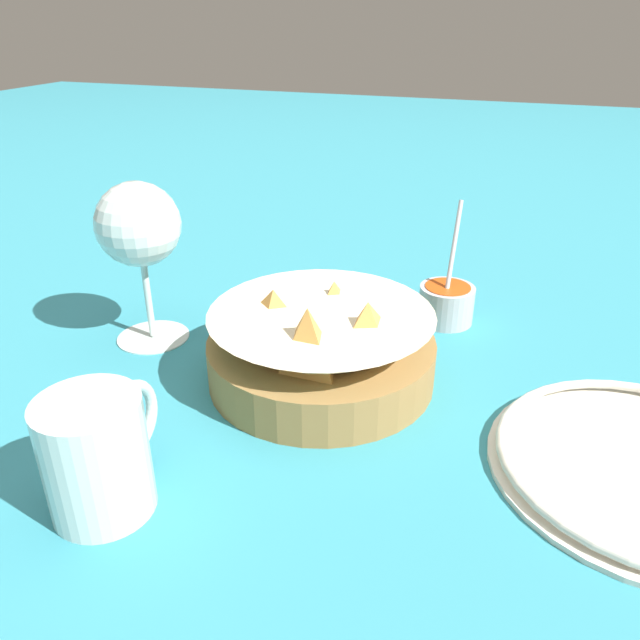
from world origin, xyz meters
The scene contains 5 objects.
ground_plane centered at (0.00, 0.00, 0.00)m, with size 4.00×4.00×0.00m, color teal.
food_basket centered at (-0.02, 0.00, 0.03)m, with size 0.21×0.21×0.10m.
sauce_cup centered at (0.15, -0.09, 0.02)m, with size 0.07×0.06×0.13m.
wine_glass centered at (0.00, 0.20, 0.12)m, with size 0.08×0.08×0.17m.
beer_mug centered at (-0.23, 0.09, 0.04)m, with size 0.11×0.07×0.09m.
Camera 1 is at (-0.50, -0.17, 0.32)m, focal length 35.00 mm.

